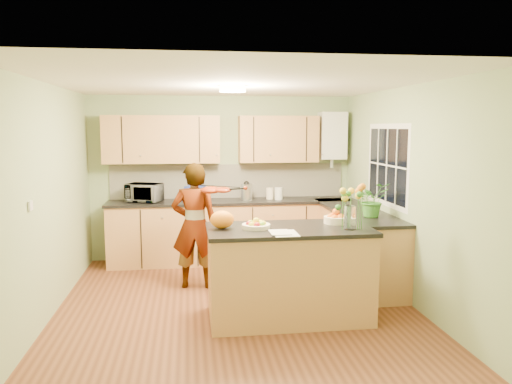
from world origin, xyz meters
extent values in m
plane|color=#582C19|center=(0.00, 0.00, 0.00)|extent=(4.50, 4.50, 0.00)
cube|color=white|center=(0.00, 0.00, 2.50)|extent=(4.00, 4.50, 0.02)
cube|color=#95AE7C|center=(0.00, 2.25, 1.25)|extent=(4.00, 0.02, 2.50)
cube|color=#95AE7C|center=(0.00, -2.25, 1.25)|extent=(4.00, 0.02, 2.50)
cube|color=#95AE7C|center=(-2.00, 0.00, 1.25)|extent=(0.02, 4.50, 2.50)
cube|color=#95AE7C|center=(2.00, 0.00, 1.25)|extent=(0.02, 4.50, 2.50)
cube|color=#AF7846|center=(0.10, 1.95, 0.45)|extent=(3.60, 0.60, 0.90)
cube|color=black|center=(0.10, 1.94, 0.92)|extent=(3.64, 0.62, 0.04)
cube|color=#AF7846|center=(1.70, 0.85, 0.45)|extent=(0.60, 2.20, 0.90)
cube|color=black|center=(1.69, 0.85, 0.92)|extent=(0.62, 2.24, 0.04)
cube|color=white|center=(0.10, 2.23, 1.20)|extent=(3.60, 0.02, 0.52)
cube|color=#AF7846|center=(-0.90, 2.08, 1.85)|extent=(1.70, 0.34, 0.70)
cube|color=#AF7846|center=(0.85, 2.08, 1.85)|extent=(1.20, 0.34, 0.70)
cube|color=white|center=(1.70, 2.09, 1.90)|extent=(0.40, 0.30, 0.72)
cylinder|color=silver|center=(1.70, 2.09, 1.50)|extent=(0.06, 0.06, 0.20)
cube|color=white|center=(1.99, 0.60, 1.55)|extent=(0.01, 1.30, 1.05)
cube|color=black|center=(1.99, 0.60, 1.55)|extent=(0.01, 1.18, 0.92)
cube|color=white|center=(-1.99, -0.60, 1.30)|extent=(0.02, 0.09, 0.09)
cylinder|color=#FFEABF|center=(0.00, 0.30, 2.46)|extent=(0.30, 0.30, 0.06)
cylinder|color=white|center=(0.00, 0.30, 2.49)|extent=(0.10, 0.10, 0.02)
cube|color=#AF7846|center=(0.52, -0.40, 0.47)|extent=(1.68, 0.84, 0.94)
cube|color=black|center=(0.52, -0.40, 0.96)|extent=(1.72, 0.88, 0.04)
cylinder|color=#F6E3C5|center=(0.17, -0.40, 1.01)|extent=(0.30, 0.30, 0.04)
cylinder|color=#F6E3C5|center=(1.07, -0.25, 1.02)|extent=(0.26, 0.26, 0.08)
cylinder|color=silver|center=(1.12, -0.58, 1.11)|extent=(0.12, 0.12, 0.24)
ellipsoid|color=orange|center=(-0.18, -0.35, 1.08)|extent=(0.29, 0.26, 0.19)
cube|color=white|center=(0.42, -0.70, 0.99)|extent=(0.24, 0.33, 0.01)
imported|color=#EDAA91|center=(-0.45, 0.78, 0.80)|extent=(0.61, 0.44, 1.59)
imported|color=white|center=(-1.17, 1.97, 1.07)|extent=(0.57, 0.49, 0.27)
cube|color=#213498|center=(-0.42, 1.94, 1.05)|extent=(0.33, 0.29, 0.22)
cylinder|color=silver|center=(0.35, 1.95, 1.06)|extent=(0.18, 0.18, 0.24)
sphere|color=black|center=(0.35, 1.95, 1.23)|extent=(0.09, 0.09, 0.09)
cylinder|color=#F6E3C5|center=(0.71, 1.99, 1.03)|extent=(0.14, 0.14, 0.17)
cylinder|color=white|center=(0.83, 1.91, 1.03)|extent=(0.15, 0.15, 0.19)
imported|color=#3A7D29|center=(1.70, 0.32, 1.15)|extent=(0.45, 0.41, 0.42)
camera|label=1|loc=(-0.51, -5.45, 2.03)|focal=35.00mm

